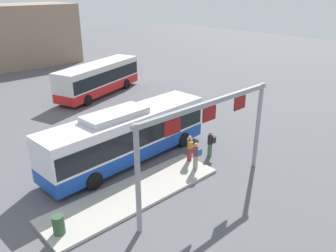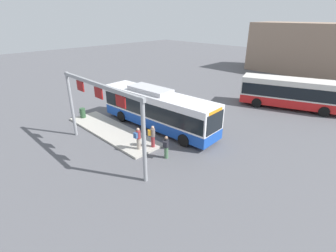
% 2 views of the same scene
% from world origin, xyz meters
% --- Properties ---
extents(ground_plane, '(120.00, 120.00, 0.00)m').
position_xyz_m(ground_plane, '(0.00, 0.00, 0.00)').
color(ground_plane, '#56565B').
extents(platform_curb, '(10.00, 2.80, 0.16)m').
position_xyz_m(platform_curb, '(-2.11, -3.35, 0.08)').
color(platform_curb, '#B2ADA3').
rests_on(platform_curb, ground).
extents(bus_main, '(11.45, 3.23, 3.46)m').
position_xyz_m(bus_main, '(-0.01, -0.00, 1.81)').
color(bus_main, '#1947AD').
rests_on(bus_main, ground).
extents(bus_background_left, '(10.51, 5.83, 3.10)m').
position_xyz_m(bus_background_left, '(6.26, 13.34, 1.78)').
color(bus_background_left, red).
rests_on(bus_background_left, ground).
extents(person_boarding, '(0.53, 0.61, 1.67)m').
position_xyz_m(person_boarding, '(4.20, -3.11, 0.89)').
color(person_boarding, '#476B4C').
rests_on(person_boarding, ground).
extents(person_waiting_near, '(0.55, 0.60, 1.67)m').
position_xyz_m(person_waiting_near, '(2.53, -2.87, 1.05)').
color(person_waiting_near, maroon).
rests_on(person_waiting_near, platform_curb).
extents(person_waiting_mid, '(0.37, 0.55, 1.67)m').
position_xyz_m(person_waiting_mid, '(2.08, -3.83, 1.05)').
color(person_waiting_mid, gray).
rests_on(person_waiting_mid, platform_curb).
extents(platform_sign_gantry, '(9.24, 0.24, 5.20)m').
position_xyz_m(platform_sign_gantry, '(0.74, -5.78, 3.75)').
color(platform_sign_gantry, gray).
rests_on(platform_sign_gantry, ground).
extents(trash_bin, '(0.52, 0.52, 0.90)m').
position_xyz_m(trash_bin, '(-6.47, -3.68, 0.61)').
color(trash_bin, '#2D5133').
rests_on(trash_bin, platform_curb).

